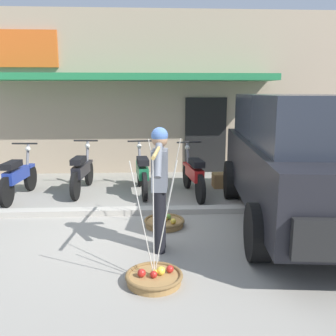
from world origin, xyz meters
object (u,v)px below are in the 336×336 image
motorcycle_end_of_row (194,175)px  wooden_crate (222,180)px  fruit_vendor (160,181)px  motorcycle_nearest_shop (18,177)px  motorcycle_third_in_row (142,173)px  parked_truck (302,155)px  fruit_basket_right_side (164,222)px  motorcycle_second_in_row (82,172)px  fruit_basket_left_side (154,277)px

motorcycle_end_of_row → wooden_crate: (0.75, 0.67, -0.29)m
fruit_vendor → motorcycle_nearest_shop: size_ratio=1.01×
motorcycle_nearest_shop → motorcycle_end_of_row: same height
motorcycle_third_in_row → motorcycle_end_of_row: size_ratio=1.00×
motorcycle_nearest_shop → parked_truck: bearing=-18.0°
fruit_basket_right_side → motorcycle_third_in_row: (-0.39, 2.04, 0.38)m
motorcycle_nearest_shop → wooden_crate: motorcycle_nearest_shop is taller
motorcycle_second_in_row → fruit_vendor: bearing=-62.9°
fruit_vendor → motorcycle_end_of_row: fruit_vendor is taller
fruit_basket_left_side → wooden_crate: fruit_basket_left_side is taller
fruit_basket_right_side → motorcycle_nearest_shop: bearing=148.6°
fruit_basket_left_side → parked_truck: 3.28m
fruit_basket_right_side → motorcycle_end_of_row: (0.69, 1.78, 0.38)m
motorcycle_second_in_row → parked_truck: size_ratio=0.37×
motorcycle_second_in_row → parked_truck: (3.93, -2.09, 0.68)m
fruit_basket_left_side → fruit_basket_right_side: bearing=83.7°
fruit_basket_right_side → motorcycle_second_in_row: fruit_basket_right_side is taller
motorcycle_nearest_shop → wooden_crate: 4.40m
motorcycle_third_in_row → motorcycle_end_of_row: bearing=-13.5°
fruit_vendor → motorcycle_end_of_row: bearing=73.6°
fruit_vendor → motorcycle_second_in_row: fruit_vendor is taller
fruit_basket_left_side → wooden_crate: 4.59m
motorcycle_end_of_row → fruit_basket_left_side: bearing=-103.9°
motorcycle_third_in_row → parked_truck: bearing=-36.6°
fruit_vendor → fruit_basket_right_side: fruit_vendor is taller
wooden_crate → fruit_basket_left_side: bearing=-111.0°
fruit_vendor → wooden_crate: bearing=65.4°
motorcycle_nearest_shop → parked_truck: parked_truck is taller
motorcycle_end_of_row → fruit_basket_right_side: bearing=-111.2°
fruit_basket_left_side → parked_truck: bearing=38.1°
motorcycle_third_in_row → parked_truck: 3.35m
motorcycle_third_in_row → wooden_crate: bearing=12.8°
motorcycle_second_in_row → wooden_crate: motorcycle_second_in_row is taller
motorcycle_third_in_row → wooden_crate: size_ratio=4.13×
fruit_basket_right_side → wooden_crate: 2.85m
fruit_basket_right_side → motorcycle_end_of_row: size_ratio=0.80×
motorcycle_third_in_row → motorcycle_end_of_row: (1.08, -0.26, 0.00)m
fruit_vendor → motorcycle_second_in_row: 3.51m
motorcycle_third_in_row → wooden_crate: 1.90m
wooden_crate → parked_truck: bearing=-71.2°
fruit_basket_right_side → wooden_crate: (1.44, 2.46, 0.08)m
fruit_basket_right_side → motorcycle_second_in_row: bearing=127.7°
fruit_vendor → motorcycle_third_in_row: fruit_vendor is taller
fruit_basket_right_side → parked_truck: 2.48m
fruit_vendor → fruit_basket_left_side: bearing=-96.2°
motorcycle_second_in_row → motorcycle_end_of_row: same height
fruit_vendor → motorcycle_second_in_row: bearing=117.1°
fruit_vendor → motorcycle_third_in_row: (-0.29, 2.95, -0.53)m
fruit_basket_left_side → motorcycle_third_in_row: 3.89m
fruit_basket_right_side → wooden_crate: bearing=59.6°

